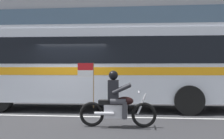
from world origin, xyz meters
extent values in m
plane|color=#2B2B2D|center=(0.00, 0.00, 0.00)|extent=(60.00, 60.00, 0.00)
cube|color=#B7B2A8|center=(0.00, 5.10, 0.07)|extent=(28.00, 3.80, 0.15)
cube|color=silver|center=(0.00, -0.60, 0.00)|extent=(26.60, 0.14, 0.01)
cube|color=#384C60|center=(0.00, 6.96, 4.64)|extent=(25.76, 0.10, 1.40)
cube|color=silver|center=(0.91, 1.20, 1.73)|extent=(11.88, 2.91, 2.70)
cube|color=black|center=(0.91, 1.20, 2.28)|extent=(10.93, 2.92, 0.96)
cube|color=orange|center=(0.91, 1.20, 1.53)|extent=(11.64, 2.93, 0.28)
cube|color=#ADB1BA|center=(0.91, 1.20, 3.14)|extent=(11.64, 2.77, 0.16)
cylinder|color=black|center=(4.15, 0.02, 0.52)|extent=(1.04, 0.30, 1.04)
torus|color=black|center=(2.58, -2.15, 0.34)|extent=(0.69, 0.10, 0.69)
torus|color=black|center=(1.13, -2.18, 0.34)|extent=(0.69, 0.10, 0.69)
cube|color=silver|center=(1.81, -2.17, 0.44)|extent=(0.65, 0.29, 0.36)
ellipsoid|color=black|center=(2.06, -2.16, 0.72)|extent=(0.49, 0.29, 0.24)
cube|color=black|center=(1.61, -2.17, 0.69)|extent=(0.56, 0.27, 0.12)
cylinder|color=silver|center=(2.52, -2.16, 0.65)|extent=(0.28, 0.06, 0.58)
cylinder|color=silver|center=(2.44, -2.16, 0.96)|extent=(0.05, 0.64, 0.04)
cylinder|color=silver|center=(1.51, -2.33, 0.39)|extent=(0.55, 0.10, 0.09)
cube|color=black|center=(1.74, -2.17, 1.02)|extent=(0.29, 0.37, 0.56)
sphere|color=black|center=(1.74, -2.17, 1.44)|extent=(0.26, 0.26, 0.26)
cylinder|color=#38383D|center=(1.87, -1.99, 0.72)|extent=(0.42, 0.16, 0.15)
cylinder|color=#38383D|center=(2.05, -1.98, 0.48)|extent=(0.13, 0.13, 0.46)
cylinder|color=#38383D|center=(1.88, -2.35, 0.72)|extent=(0.42, 0.16, 0.15)
cylinder|color=#38383D|center=(2.06, -2.34, 0.48)|extent=(0.13, 0.13, 0.46)
cylinder|color=black|center=(1.97, -1.97, 1.06)|extent=(0.52, 0.12, 0.32)
cylinder|color=black|center=(1.98, -2.37, 1.06)|extent=(0.52, 0.12, 0.32)
cylinder|color=olive|center=(1.18, -2.18, 1.15)|extent=(0.02, 0.02, 1.25)
cube|color=red|center=(0.95, -2.18, 1.68)|extent=(0.44, 0.03, 0.20)
cube|color=white|center=(0.95, -2.18, 1.47)|extent=(0.44, 0.03, 0.20)
cylinder|color=#4C8C3F|center=(-3.40, 4.09, 0.44)|extent=(0.22, 0.22, 0.58)
sphere|color=#4C8C3F|center=(-3.40, 4.09, 0.80)|extent=(0.20, 0.20, 0.20)
cylinder|color=#4C8C3F|center=(-3.40, 3.95, 0.47)|extent=(0.09, 0.10, 0.09)
camera|label=1|loc=(2.53, -9.92, 1.62)|focal=45.11mm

